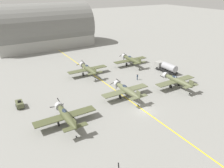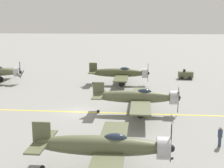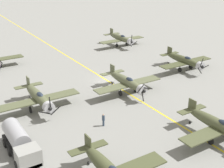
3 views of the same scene
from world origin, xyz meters
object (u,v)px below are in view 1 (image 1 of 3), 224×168
at_px(airplane_far_center, 88,69).
at_px(airplane_mid_right, 177,80).
at_px(airplane_far_right, 131,59).
at_px(tow_tractor, 20,104).
at_px(airplane_mid_left, 66,116).
at_px(ground_crew_walking, 137,77).
at_px(airplane_mid_center, 126,90).
at_px(fuel_tanker, 166,67).
at_px(hangar, 44,30).

height_order(airplane_far_center, airplane_mid_right, airplane_mid_right).
xyz_separation_m(airplane_far_right, tow_tractor, (-36.77, -9.66, -1.22)).
distance_m(airplane_far_right, airplane_mid_left, 36.99).
bearing_deg(airplane_mid_right, airplane_far_center, 133.97).
bearing_deg(ground_crew_walking, airplane_mid_center, -140.66).
distance_m(airplane_far_right, tow_tractor, 38.03).
bearing_deg(ground_crew_walking, airplane_mid_right, -58.75).
relative_size(airplane_far_center, airplane_far_right, 1.00).
height_order(airplane_far_right, fuel_tanker, airplane_far_right).
bearing_deg(airplane_mid_right, airplane_mid_center, 176.74).
bearing_deg(airplane_far_center, fuel_tanker, -24.14).
bearing_deg(tow_tractor, airplane_far_center, 23.61).
height_order(airplane_mid_center, airplane_far_right, same).
height_order(airplane_far_center, airplane_far_right, same).
relative_size(airplane_mid_left, fuel_tanker, 1.50).
height_order(airplane_mid_left, tow_tractor, airplane_mid_left).
relative_size(airplane_mid_center, airplane_mid_left, 1.00).
bearing_deg(airplane_mid_left, fuel_tanker, 13.32).
bearing_deg(ground_crew_walking, hangar, 102.92).
bearing_deg(airplane_mid_left, hangar, 74.21).
distance_m(airplane_mid_center, tow_tractor, 23.94).
xyz_separation_m(airplane_mid_left, airplane_mid_right, (30.29, 1.08, 0.00)).
height_order(airplane_far_right, airplane_mid_right, airplane_mid_right).
distance_m(airplane_far_right, hangar, 42.84).
xyz_separation_m(airplane_far_center, hangar, (-1.17, 39.49, 5.12)).
height_order(airplane_mid_center, tow_tractor, airplane_mid_center).
bearing_deg(airplane_mid_center, airplane_far_right, 50.61).
relative_size(airplane_far_center, fuel_tanker, 1.50).
height_order(airplane_mid_center, hangar, hangar).
distance_m(airplane_mid_center, ground_crew_walking, 11.32).
height_order(airplane_mid_right, ground_crew_walking, airplane_mid_right).
distance_m(airplane_mid_left, ground_crew_walking, 26.78).
bearing_deg(fuel_tanker, hangar, 114.76).
height_order(airplane_far_center, fuel_tanker, airplane_far_center).
height_order(airplane_mid_left, ground_crew_walking, airplane_mid_left).
distance_m(airplane_mid_center, airplane_mid_left, 16.29).
xyz_separation_m(tow_tractor, ground_crew_walking, (31.11, -1.21, 0.18)).
relative_size(fuel_tanker, tow_tractor, 3.08).
height_order(tow_tractor, hangar, hangar).
bearing_deg(fuel_tanker, airplane_mid_right, -120.58).
xyz_separation_m(airplane_mid_right, ground_crew_walking, (-5.59, 9.21, -1.04)).
height_order(fuel_tanker, ground_crew_walking, fuel_tanker).
relative_size(tow_tractor, ground_crew_walking, 1.46).
xyz_separation_m(airplane_far_right, hangar, (-17.08, 38.95, 5.12)).
bearing_deg(ground_crew_walking, airplane_far_center, 134.79).
xyz_separation_m(airplane_mid_right, fuel_tanker, (5.73, 9.70, -0.50)).
bearing_deg(tow_tractor, hangar, 67.95).
distance_m(airplane_far_center, fuel_tanker, 23.71).
bearing_deg(airplane_far_center, airplane_mid_left, -124.66).
distance_m(ground_crew_walking, hangar, 51.48).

